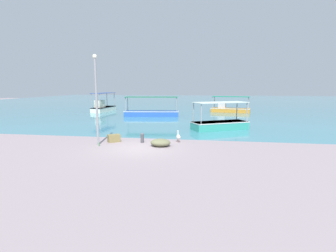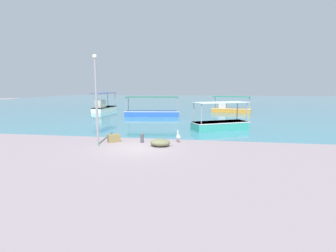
{
  "view_description": "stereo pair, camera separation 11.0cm",
  "coord_description": "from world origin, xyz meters",
  "views": [
    {
      "loc": [
        4.23,
        -15.3,
        3.79
      ],
      "look_at": [
        1.17,
        3.9,
        0.82
      ],
      "focal_mm": 28.0,
      "sensor_mm": 36.0,
      "label": 1
    },
    {
      "loc": [
        4.34,
        -15.28,
        3.79
      ],
      "look_at": [
        1.17,
        3.9,
        0.82
      ],
      "focal_mm": 28.0,
      "sensor_mm": 36.0,
      "label": 2
    }
  ],
  "objects": [
    {
      "name": "fishing_boat_center",
      "position": [
        5.16,
        7.92,
        0.51
      ],
      "size": [
        5.21,
        3.93,
        2.41
      ],
      "color": "teal",
      "rests_on": "harbor_water"
    },
    {
      "name": "pelican",
      "position": [
        2.18,
        2.09,
        0.38
      ],
      "size": [
        0.44,
        0.79,
        0.8
      ],
      "color": "#E0997A",
      "rests_on": "ground"
    },
    {
      "name": "ground",
      "position": [
        0.0,
        0.0,
        0.0
      ],
      "size": [
        120.0,
        120.0,
        0.0
      ],
      "primitive_type": "plane",
      "color": "gray"
    },
    {
      "name": "cargo_crate",
      "position": [
        -2.19,
        1.47,
        0.26
      ],
      "size": [
        0.94,
        0.88,
        0.52
      ],
      "primitive_type": "cube",
      "rotation": [
        0.0,
        0.0,
        3.79
      ],
      "color": "olive",
      "rests_on": "ground"
    },
    {
      "name": "net_pile",
      "position": [
        1.2,
        0.7,
        0.24
      ],
      "size": [
        1.28,
        1.09,
        0.47
      ],
      "primitive_type": "ellipsoid",
      "color": "#6B6D4C",
      "rests_on": "ground"
    },
    {
      "name": "lamp_post",
      "position": [
        -2.91,
        0.52,
        3.24
      ],
      "size": [
        0.28,
        0.28,
        5.75
      ],
      "color": "gray",
      "rests_on": "ground"
    },
    {
      "name": "mooring_bollard",
      "position": [
        -0.21,
        1.54,
        0.36
      ],
      "size": [
        0.24,
        0.24,
        0.68
      ],
      "color": "#47474C",
      "rests_on": "ground"
    },
    {
      "name": "harbor_water",
      "position": [
        0.0,
        48.0,
        0.0
      ],
      "size": [
        110.0,
        90.0,
        0.0
      ],
      "primitive_type": "cube",
      "color": "teal",
      "rests_on": "ground"
    },
    {
      "name": "fishing_boat_near_left",
      "position": [
        -11.5,
        21.72,
        0.67
      ],
      "size": [
        2.0,
        5.47,
        2.78
      ],
      "color": "white",
      "rests_on": "harbor_water"
    },
    {
      "name": "glass_bottle",
      "position": [
        -2.69,
        0.15,
        0.11
      ],
      "size": [
        0.07,
        0.07,
        0.27
      ],
      "color": "#3F7F4C",
      "rests_on": "ground"
    },
    {
      "name": "fishing_boat_far_left",
      "position": [
        -3.01,
        16.92,
        0.51
      ],
      "size": [
        6.99,
        2.63,
        2.45
      ],
      "color": "blue",
      "rests_on": "harbor_water"
    },
    {
      "name": "fishing_boat_outer",
      "position": [
        7.09,
        23.65,
        0.55
      ],
      "size": [
        5.71,
        2.71,
        2.29
      ],
      "color": "orange",
      "rests_on": "harbor_water"
    }
  ]
}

